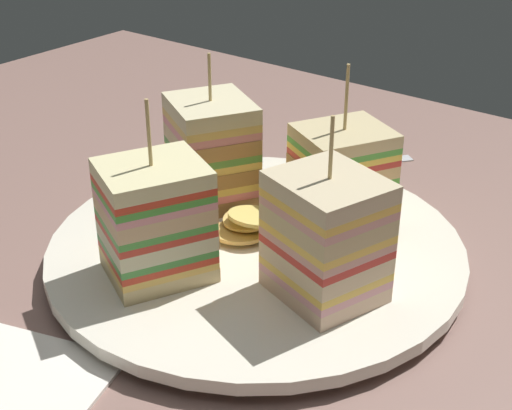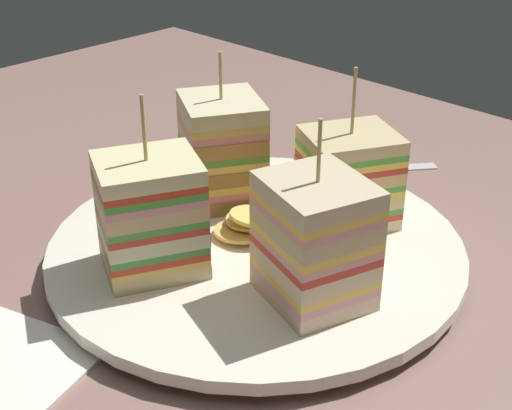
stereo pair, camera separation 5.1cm
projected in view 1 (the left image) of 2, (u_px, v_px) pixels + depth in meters
ground_plane at (256, 272)px, 53.57cm from camera, size 110.16×77.37×1.80cm
plate at (256, 250)px, 52.68cm from camera, size 29.49×29.49×1.64cm
sandwich_wedge_0 at (341, 174)px, 54.32cm from camera, size 7.95×8.33×11.78cm
sandwich_wedge_1 at (212, 152)px, 56.37cm from camera, size 8.47×8.21×11.76cm
sandwich_wedge_2 at (156, 221)px, 47.10cm from camera, size 7.90×8.29×12.13cm
sandwich_wedge_3 at (326, 237)px, 45.07cm from camera, size 7.91×7.38×11.96cm
chip_pile at (250, 223)px, 53.08cm from camera, size 6.48×7.99×2.14cm
spoon at (301, 166)px, 66.54cm from camera, size 10.41×12.47×1.00cm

